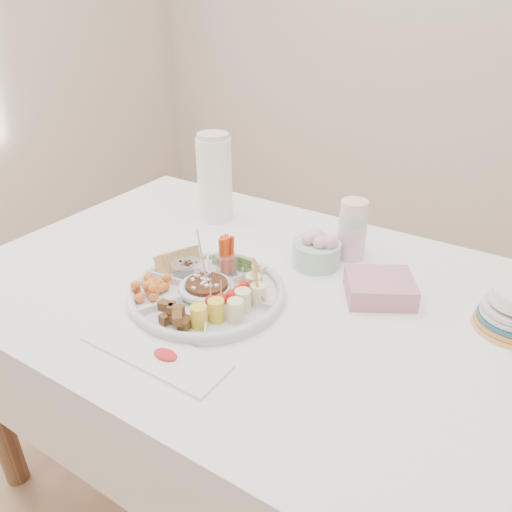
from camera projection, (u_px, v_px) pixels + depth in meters
The scene contains 16 objects.
floor at pixel (256, 479), 1.65m from camera, with size 4.00×4.00×0.00m, color tan.
wall_back at pixel (472, 5), 2.48m from camera, with size 4.00×0.02×2.70m, color beige.
dining_table at pixel (256, 394), 1.47m from camera, with size 1.52×1.02×0.76m, color white.
party_tray at pixel (207, 290), 1.23m from camera, with size 0.38×0.38×0.04m, color white.
bean_dip at pixel (207, 288), 1.22m from camera, with size 0.10×0.10×0.04m, color #542B17.
tortillas at pixel (259, 281), 1.22m from camera, with size 0.11×0.11×0.06m, color #A5562A, non-canonical shape.
carrot_cucumber at pixel (232, 253), 1.31m from camera, with size 0.12×0.12×0.11m, color #E14413, non-canonical shape.
pita_raisins at pixel (182, 261), 1.31m from camera, with size 0.11×0.11×0.06m, color #D48F4F, non-canonical shape.
cherries at pixel (153, 288), 1.21m from camera, with size 0.10×0.10×0.04m, color orange, non-canonical shape.
granola_chunks at pixel (177, 313), 1.12m from camera, with size 0.10×0.10×0.04m, color brown, non-canonical shape.
banana_tomato at pixel (234, 303), 1.12m from camera, with size 0.12×0.12×0.10m, color #FEE76C, non-canonical shape.
cup_stack at pixel (353, 221), 1.37m from camera, with size 0.08×0.08×0.22m, color silver.
thermos at pixel (215, 177), 1.59m from camera, with size 0.11×0.11×0.29m, color white.
flower_bowl at pixel (317, 248), 1.36m from camera, with size 0.13×0.13×0.10m, color #B5C7BB.
napkin_stack at pixel (380, 288), 1.23m from camera, with size 0.16×0.14×0.05m, color #C1808C.
placemat at pixel (155, 352), 1.05m from camera, with size 0.34×0.11×0.01m, color white.
Camera 1 is at (0.59, -0.92, 1.44)m, focal length 35.00 mm.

